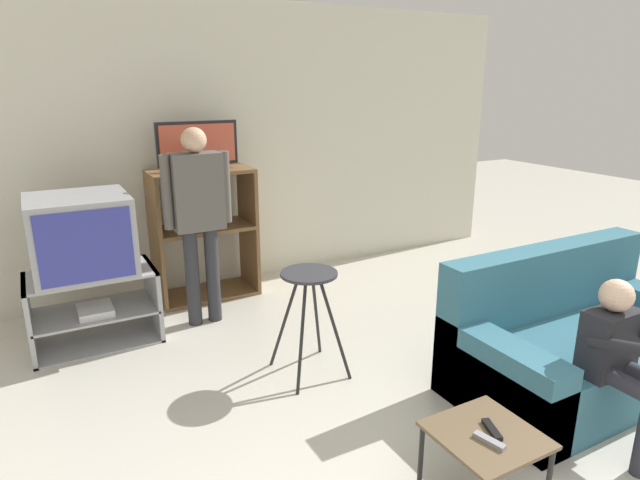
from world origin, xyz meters
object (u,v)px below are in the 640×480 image
at_px(couch, 575,343).
at_px(folding_stool, 309,291).
at_px(media_shelf, 204,233).
at_px(television_flat, 198,147).
at_px(person_standing_adult, 198,209).
at_px(person_seated_child, 623,354).
at_px(remote_control_black, 492,430).
at_px(snack_table, 486,442).
at_px(remote_control_white, 489,441).
at_px(tv_stand, 94,308).
at_px(television_main, 81,235).

bearing_deg(couch, folding_stool, 146.75).
bearing_deg(media_shelf, television_flat, -116.83).
height_order(person_standing_adult, person_seated_child, person_standing_adult).
bearing_deg(person_seated_child, remote_control_black, 179.78).
xyz_separation_m(folding_stool, person_seated_child, (1.06, -1.45, -0.04)).
height_order(remote_control_black, person_standing_adult, person_standing_adult).
distance_m(media_shelf, snack_table, 3.12).
height_order(folding_stool, snack_table, folding_stool).
bearing_deg(person_seated_child, television_flat, 112.49).
xyz_separation_m(media_shelf, couch, (1.63, -2.59, -0.31)).
relative_size(media_shelf, television_flat, 1.68).
bearing_deg(remote_control_white, tv_stand, 102.81).
distance_m(remote_control_black, couch, 1.37).
distance_m(remote_control_white, person_standing_adult, 2.70).
bearing_deg(couch, remote_control_white, -157.37).
bearing_deg(person_seated_child, television_main, 131.29).
xyz_separation_m(television_flat, person_standing_adult, (-0.18, -0.52, -0.41)).
relative_size(remote_control_black, couch, 0.08).
bearing_deg(couch, snack_table, -158.79).
bearing_deg(television_flat, folding_stool, -82.70).
bearing_deg(television_main, tv_stand, -27.90).
xyz_separation_m(media_shelf, person_seated_child, (1.26, -3.10, -0.05)).
height_order(tv_stand, snack_table, tv_stand).
bearing_deg(remote_control_white, couch, 9.28).
xyz_separation_m(television_main, television_flat, (1.02, 0.47, 0.52)).
bearing_deg(folding_stool, television_main, 136.55).
distance_m(couch, person_standing_adult, 2.82).
xyz_separation_m(media_shelf, person_standing_adult, (-0.19, -0.55, 0.36)).
height_order(tv_stand, couch, couch).
height_order(folding_stool, person_seated_child, person_seated_child).
relative_size(television_main, snack_table, 1.53).
bearing_deg(tv_stand, television_main, 152.10).
height_order(television_main, snack_table, television_main).
xyz_separation_m(television_main, person_seated_child, (2.29, -2.61, -0.29)).
xyz_separation_m(couch, person_standing_adult, (-1.82, 2.05, 0.67)).
height_order(television_flat, folding_stool, television_flat).
bearing_deg(media_shelf, tv_stand, -153.34).
xyz_separation_m(tv_stand, remote_control_black, (1.37, -2.59, 0.13)).
height_order(remote_control_white, person_standing_adult, person_standing_adult).
xyz_separation_m(tv_stand, snack_table, (1.34, -2.59, 0.08)).
height_order(tv_stand, folding_stool, folding_stool).
bearing_deg(remote_control_black, folding_stool, 117.18).
xyz_separation_m(tv_stand, media_shelf, (1.01, 0.50, 0.32)).
bearing_deg(remote_control_white, snack_table, 41.01).
distance_m(remote_control_black, person_seated_child, 0.91).
relative_size(folding_stool, person_standing_adult, 0.46).
bearing_deg(folding_stool, remote_control_white, -86.31).
bearing_deg(snack_table, television_main, 117.60).
bearing_deg(television_main, remote_control_white, -63.53).
bearing_deg(person_seated_child, remote_control_white, -177.17).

